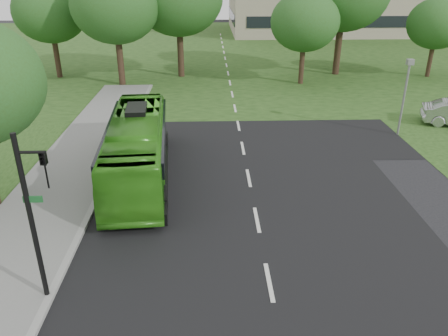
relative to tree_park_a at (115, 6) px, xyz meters
name	(u,v)px	position (x,y,z in m)	size (l,w,h in m)	color
ground	(262,248)	(9.76, -25.75, -6.73)	(160.00, 160.00, 0.00)	black
street_surfaces	(227,92)	(9.38, -3.00, -6.70)	(120.00, 120.00, 0.15)	black
tree_park_a	(115,6)	(0.00, 0.00, 0.00)	(7.46, 7.46, 9.92)	black
tree_park_c	(305,22)	(16.20, -0.18, -1.35)	(5.97, 5.97, 7.93)	black
tree_park_e	(437,24)	(29.06, 2.17, -1.81)	(5.43, 5.43, 7.24)	black
tree_park_f	(50,11)	(-6.59, 3.19, -0.71)	(6.63, 6.63, 8.85)	black
bus	(138,148)	(4.26, -19.28, -5.18)	(2.59, 11.08, 3.09)	#3B9A1E
traffic_light	(35,208)	(2.74, -28.24, -3.43)	(0.90, 0.24, 5.61)	black
camera_pole	(406,87)	(19.76, -13.75, -3.68)	(0.44, 0.39, 4.73)	gray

